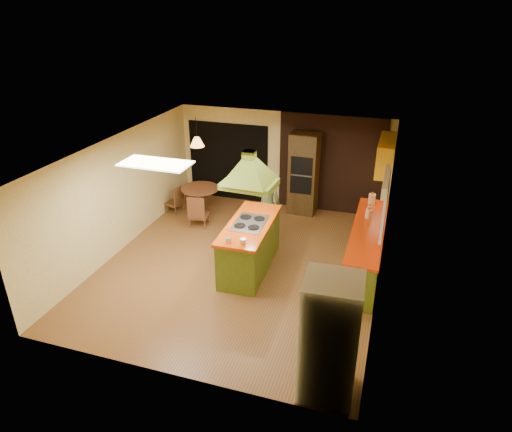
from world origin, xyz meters
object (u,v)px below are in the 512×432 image
(refrigerator, at_px, (329,338))
(man, at_px, (267,204))
(kitchen_island, at_px, (250,246))
(canister_large, at_px, (372,199))
(wall_oven, at_px, (304,174))
(dining_table, at_px, (200,195))

(refrigerator, bearing_deg, man, 113.98)
(kitchen_island, distance_m, canister_large, 2.97)
(man, height_order, canister_large, man)
(refrigerator, bearing_deg, wall_oven, 102.74)
(dining_table, relative_size, canister_large, 4.18)
(wall_oven, xyz_separation_m, canister_large, (1.77, -1.09, -0.01))
(wall_oven, relative_size, canister_large, 9.23)
(refrigerator, relative_size, canister_large, 8.14)
(wall_oven, bearing_deg, refrigerator, -72.02)
(dining_table, bearing_deg, man, -20.73)
(man, relative_size, canister_large, 7.37)
(kitchen_island, height_order, man, man)
(refrigerator, bearing_deg, dining_table, 127.02)
(wall_oven, bearing_deg, kitchen_island, -95.57)
(kitchen_island, xyz_separation_m, wall_oven, (0.43, 3.04, 0.53))
(man, distance_m, wall_oven, 1.74)
(man, bearing_deg, dining_table, -29.94)
(kitchen_island, xyz_separation_m, refrigerator, (2.04, -2.76, 0.40))
(canister_large, bearing_deg, dining_table, 177.40)
(kitchen_island, relative_size, wall_oven, 1.00)
(man, bearing_deg, refrigerator, 107.59)
(man, relative_size, wall_oven, 0.80)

